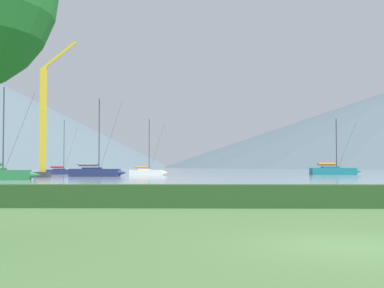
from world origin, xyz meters
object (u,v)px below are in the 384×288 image
Objects in this scene: sailboat_slip_1 at (62,171)px; sailboat_slip_9 at (96,172)px; sailboat_slip_8 at (334,171)px; sailboat_slip_2 at (147,172)px; dock_crane at (44,129)px.

sailboat_slip_9 is (10.12, -17.82, 0.16)m from sailboat_slip_1.
sailboat_slip_1 reaches higher than sailboat_slip_8.
sailboat_slip_9 is (-6.86, -10.04, 0.17)m from sailboat_slip_2.
sailboat_slip_2 is 0.95× the size of sailboat_slip_8.
sailboat_slip_2 is 12.16m from sailboat_slip_9.
sailboat_slip_9 is at bearing -161.23° from sailboat_slip_8.
sailboat_slip_1 is 0.85× the size of sailboat_slip_9.
sailboat_slip_9 is 0.61× the size of dock_crane.
sailboat_slip_1 is 50.54m from sailboat_slip_8.
dock_crane reaches higher than sailboat_slip_1.
sailboat_slip_2 is 33.88m from sailboat_slip_8.
sailboat_slip_1 is at bearing 152.72° from sailboat_slip_2.
sailboat_slip_8 is 43.11m from sailboat_slip_9.
dock_crane reaches higher than sailboat_slip_8.
sailboat_slip_8 is (50.47, -2.63, 0.18)m from sailboat_slip_1.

